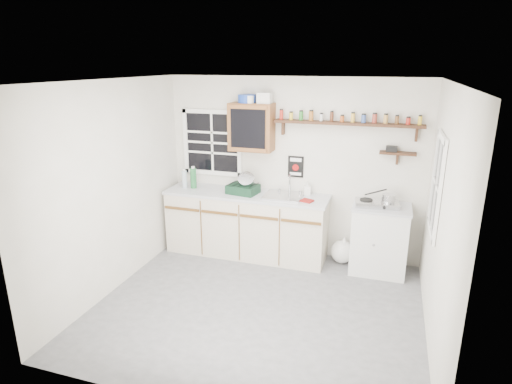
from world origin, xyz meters
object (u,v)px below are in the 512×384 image
at_px(right_cabinet, 379,239).
at_px(upper_cabinet, 251,127).
at_px(spice_shelf, 347,122).
at_px(dish_rack, 244,187).
at_px(hotplate, 377,203).
at_px(main_cabinet, 246,224).

relative_size(right_cabinet, upper_cabinet, 1.40).
bearing_deg(spice_shelf, dish_rack, -170.19).
distance_m(right_cabinet, dish_rack, 1.94).
relative_size(right_cabinet, hotplate, 1.60).
bearing_deg(dish_rack, hotplate, 10.06).
bearing_deg(dish_rack, right_cabinet, 10.65).
height_order(main_cabinet, hotplate, hotplate).
bearing_deg(dish_rack, spice_shelf, 19.14).
bearing_deg(right_cabinet, spice_shelf, 160.44).
bearing_deg(upper_cabinet, main_cabinet, -103.68).
relative_size(main_cabinet, right_cabinet, 2.54).
bearing_deg(right_cabinet, dish_rack, -178.68).
distance_m(main_cabinet, upper_cabinet, 1.37).
xyz_separation_m(right_cabinet, hotplate, (-0.07, -0.02, 0.49)).
height_order(upper_cabinet, hotplate, upper_cabinet).
distance_m(upper_cabinet, hotplate, 1.95).
bearing_deg(main_cabinet, spice_shelf, 9.25).
xyz_separation_m(spice_shelf, dish_rack, (-1.33, -0.23, -0.92)).
relative_size(upper_cabinet, spice_shelf, 0.34).
bearing_deg(right_cabinet, upper_cabinet, 176.24).
xyz_separation_m(main_cabinet, hotplate, (1.77, 0.01, 0.48)).
height_order(main_cabinet, dish_rack, dish_rack).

